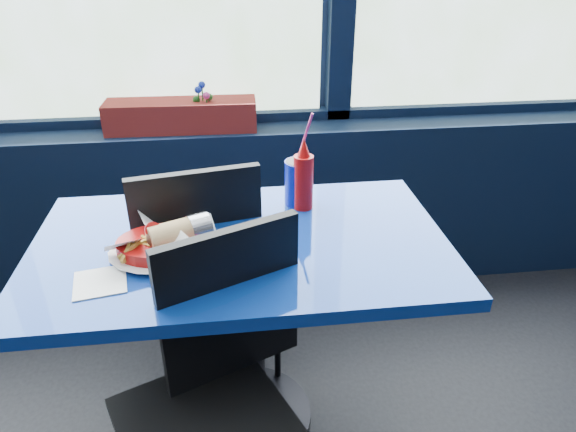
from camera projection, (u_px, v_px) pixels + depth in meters
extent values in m
cube|color=black|center=(172.00, 212.00, 2.38)|extent=(5.00, 0.26, 0.80)
cube|color=black|center=(163.00, 121.00, 2.26)|extent=(4.80, 0.08, 0.06)
cylinder|color=black|center=(250.00, 415.00, 1.84)|extent=(0.44, 0.44, 0.03)
cylinder|color=black|center=(246.00, 347.00, 1.69)|extent=(0.12, 0.12, 0.68)
cube|color=navy|center=(241.00, 246.00, 1.50)|extent=(1.20, 0.70, 0.04)
cube|color=black|center=(208.00, 427.00, 1.29)|extent=(0.54, 0.54, 0.04)
cube|color=black|center=(231.00, 304.00, 1.34)|extent=(0.37, 0.18, 0.45)
cylinder|color=black|center=(243.00, 413.00, 1.61)|extent=(0.02, 0.02, 0.42)
cube|color=black|center=(217.00, 269.00, 1.89)|extent=(0.49, 0.49, 0.04)
cube|color=black|center=(199.00, 239.00, 1.60)|extent=(0.40, 0.10, 0.46)
cylinder|color=black|center=(254.00, 284.00, 2.20)|extent=(0.02, 0.02, 0.43)
cylinder|color=black|center=(277.00, 338.00, 1.90)|extent=(0.02, 0.02, 0.43)
cylinder|color=black|center=(169.00, 299.00, 2.11)|extent=(0.02, 0.02, 0.43)
cylinder|color=black|center=(180.00, 359.00, 1.81)|extent=(0.02, 0.02, 0.43)
cube|color=maroon|center=(181.00, 115.00, 2.16)|extent=(0.63, 0.17, 0.13)
imported|color=silver|center=(204.00, 120.00, 2.15)|extent=(0.12, 0.12, 0.10)
cylinder|color=#1E5919|center=(200.00, 113.00, 2.14)|extent=(0.01, 0.01, 0.16)
sphere|color=#1D34AB|center=(198.00, 90.00, 2.09)|extent=(0.03, 0.03, 0.03)
cylinder|color=#1E5919|center=(208.00, 116.00, 2.13)|extent=(0.01, 0.01, 0.14)
sphere|color=#EA4594|center=(206.00, 95.00, 2.09)|extent=(0.03, 0.03, 0.03)
cylinder|color=#1E5919|center=(204.00, 109.00, 2.15)|extent=(0.01, 0.01, 0.18)
sphere|color=#1D34AB|center=(202.00, 85.00, 2.10)|extent=(0.03, 0.03, 0.03)
cylinder|color=#1E5919|center=(198.00, 117.00, 2.15)|extent=(0.01, 0.01, 0.12)
sphere|color=#1E5919|center=(196.00, 100.00, 2.12)|extent=(0.03, 0.03, 0.03)
cylinder|color=#1E5919|center=(211.00, 115.00, 2.15)|extent=(0.01, 0.01, 0.13)
sphere|color=#1E5919|center=(209.00, 97.00, 2.11)|extent=(0.03, 0.03, 0.03)
cylinder|color=#AD0D0B|center=(163.00, 247.00, 1.41)|extent=(0.25, 0.25, 0.05)
cylinder|color=white|center=(163.00, 250.00, 1.42)|extent=(0.24, 0.24, 0.00)
cylinder|color=silver|center=(199.00, 228.00, 1.44)|extent=(0.09, 0.10, 0.08)
sphere|color=brown|center=(157.00, 238.00, 1.38)|extent=(0.06, 0.06, 0.06)
cylinder|color=red|center=(153.00, 230.00, 1.38)|extent=(0.06, 0.06, 0.01)
cylinder|color=#AD0D0B|center=(303.00, 182.00, 1.63)|extent=(0.06, 0.06, 0.18)
cone|color=#AD0D0B|center=(304.00, 147.00, 1.57)|extent=(0.04, 0.04, 0.06)
cylinder|color=#0D1A99|center=(299.00, 183.00, 1.66)|extent=(0.09, 0.09, 0.15)
cylinder|color=black|center=(299.00, 162.00, 1.63)|extent=(0.08, 0.08, 0.01)
cylinder|color=#E73075|center=(303.00, 143.00, 1.59)|extent=(0.06, 0.06, 0.20)
cube|color=white|center=(100.00, 282.00, 1.31)|extent=(0.15, 0.15, 0.00)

